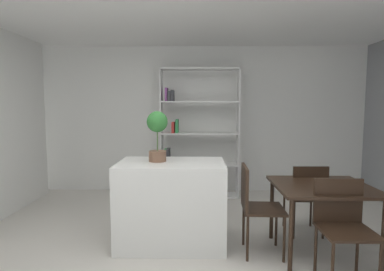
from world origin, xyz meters
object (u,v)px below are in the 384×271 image
at_px(dining_table, 322,193).
at_px(dining_chair_near, 342,220).
at_px(potted_plant_on_island, 157,131).
at_px(open_bookshelf, 194,132).
at_px(dining_chair_island_side, 254,201).
at_px(kitchen_island, 172,203).
at_px(dining_chair_far, 306,193).

bearing_deg(dining_table, dining_chair_near, -89.95).
relative_size(potted_plant_on_island, open_bookshelf, 0.26).
bearing_deg(dining_chair_island_side, dining_table, -88.19).
xyz_separation_m(kitchen_island, potted_plant_on_island, (-0.16, 0.04, 0.81)).
relative_size(kitchen_island, dining_chair_near, 1.32).
xyz_separation_m(potted_plant_on_island, dining_chair_island_side, (1.04, -0.27, -0.71)).
bearing_deg(dining_chair_far, potted_plant_on_island, 4.93).
relative_size(kitchen_island, dining_chair_far, 1.37).
bearing_deg(dining_chair_near, dining_chair_island_side, 146.50).
xyz_separation_m(kitchen_island, dining_chair_far, (1.58, 0.24, 0.06)).
distance_m(dining_table, dining_chair_far, 0.48).
relative_size(kitchen_island, dining_table, 1.21).
bearing_deg(potted_plant_on_island, dining_chair_near, -22.85).
relative_size(dining_chair_far, dining_chair_island_side, 0.92).
distance_m(potted_plant_on_island, dining_chair_near, 2.03).
distance_m(open_bookshelf, dining_chair_far, 2.19).
xyz_separation_m(kitchen_island, open_bookshelf, (0.24, 1.86, 0.64)).
distance_m(potted_plant_on_island, open_bookshelf, 1.87).
distance_m(dining_table, dining_chair_near, 0.48).
height_order(dining_table, dining_chair_far, dining_chair_far).
bearing_deg(dining_table, open_bookshelf, 122.80).
height_order(dining_chair_far, dining_chair_island_side, dining_chair_island_side).
distance_m(kitchen_island, dining_table, 1.61).
xyz_separation_m(open_bookshelf, dining_chair_far, (1.35, -1.62, -0.59)).
xyz_separation_m(kitchen_island, dining_table, (1.58, -0.22, 0.19)).
bearing_deg(dining_chair_island_side, kitchen_island, 78.03).
bearing_deg(potted_plant_on_island, open_bookshelf, 77.78).
xyz_separation_m(dining_table, dining_chair_near, (0.00, -0.46, -0.11)).
height_order(dining_table, dining_chair_island_side, dining_chair_island_side).
height_order(kitchen_island, open_bookshelf, open_bookshelf).
bearing_deg(dining_chair_near, dining_chair_far, 90.13).
bearing_deg(dining_chair_island_side, dining_chair_far, -54.56).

